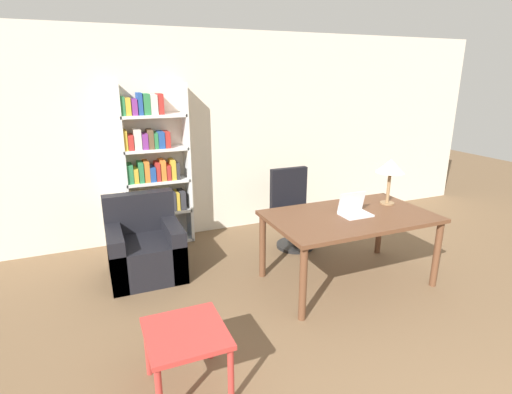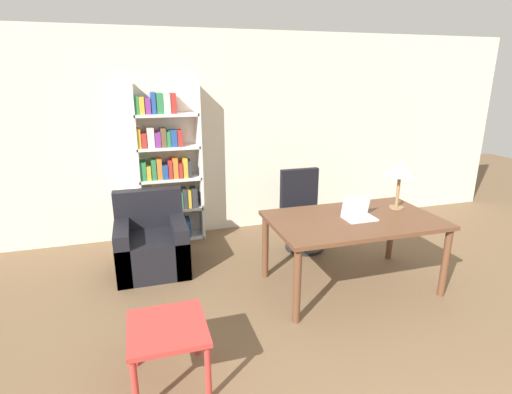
{
  "view_description": "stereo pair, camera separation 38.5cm",
  "coord_description": "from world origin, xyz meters",
  "px_view_note": "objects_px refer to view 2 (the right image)",
  "views": [
    {
      "loc": [
        -1.97,
        -0.68,
        2.13
      ],
      "look_at": [
        -0.54,
        2.72,
        1.01
      ],
      "focal_mm": 28.0,
      "sensor_mm": 36.0,
      "label": 1
    },
    {
      "loc": [
        -1.61,
        -0.81,
        2.13
      ],
      "look_at": [
        -0.54,
        2.72,
        1.01
      ],
      "focal_mm": 28.0,
      "sensor_mm": 36.0,
      "label": 2
    }
  ],
  "objects_px": {
    "table_lamp": "(400,171)",
    "office_chair": "(303,213)",
    "laptop": "(358,213)",
    "bookshelf": "(166,173)",
    "side_table_blue": "(168,335)",
    "armchair": "(152,245)",
    "desk": "(353,226)"
  },
  "relations": [
    {
      "from": "side_table_blue",
      "to": "bookshelf",
      "type": "height_order",
      "value": "bookshelf"
    },
    {
      "from": "side_table_blue",
      "to": "bookshelf",
      "type": "relative_size",
      "value": 0.27
    },
    {
      "from": "laptop",
      "to": "bookshelf",
      "type": "bearing_deg",
      "value": 133.3
    },
    {
      "from": "table_lamp",
      "to": "bookshelf",
      "type": "relative_size",
      "value": 0.25
    },
    {
      "from": "table_lamp",
      "to": "office_chair",
      "type": "bearing_deg",
      "value": 126.33
    },
    {
      "from": "bookshelf",
      "to": "table_lamp",
      "type": "bearing_deg",
      "value": -36.11
    },
    {
      "from": "table_lamp",
      "to": "office_chair",
      "type": "relative_size",
      "value": 0.51
    },
    {
      "from": "desk",
      "to": "table_lamp",
      "type": "xyz_separation_m",
      "value": [
        0.6,
        0.15,
        0.5
      ]
    },
    {
      "from": "desk",
      "to": "table_lamp",
      "type": "relative_size",
      "value": 3.36
    },
    {
      "from": "laptop",
      "to": "table_lamp",
      "type": "relative_size",
      "value": 0.61
    },
    {
      "from": "table_lamp",
      "to": "side_table_blue",
      "type": "relative_size",
      "value": 0.9
    },
    {
      "from": "desk",
      "to": "bookshelf",
      "type": "bearing_deg",
      "value": 132.81
    },
    {
      "from": "table_lamp",
      "to": "side_table_blue",
      "type": "bearing_deg",
      "value": -158.2
    },
    {
      "from": "desk",
      "to": "table_lamp",
      "type": "distance_m",
      "value": 0.8
    },
    {
      "from": "office_chair",
      "to": "armchair",
      "type": "xyz_separation_m",
      "value": [
        -1.88,
        -0.08,
        -0.17
      ]
    },
    {
      "from": "desk",
      "to": "side_table_blue",
      "type": "bearing_deg",
      "value": -155.94
    },
    {
      "from": "table_lamp",
      "to": "office_chair",
      "type": "xyz_separation_m",
      "value": [
        -0.68,
        0.93,
        -0.71
      ]
    },
    {
      "from": "side_table_blue",
      "to": "armchair",
      "type": "bearing_deg",
      "value": 90.72
    },
    {
      "from": "laptop",
      "to": "bookshelf",
      "type": "distance_m",
      "value": 2.52
    },
    {
      "from": "desk",
      "to": "office_chair",
      "type": "xyz_separation_m",
      "value": [
        -0.08,
        1.08,
        -0.21
      ]
    },
    {
      "from": "laptop",
      "to": "office_chair",
      "type": "distance_m",
      "value": 1.15
    },
    {
      "from": "table_lamp",
      "to": "bookshelf",
      "type": "xyz_separation_m",
      "value": [
        -2.29,
        1.67,
        -0.25
      ]
    },
    {
      "from": "office_chair",
      "to": "side_table_blue",
      "type": "distance_m",
      "value": 2.69
    },
    {
      "from": "desk",
      "to": "laptop",
      "type": "bearing_deg",
      "value": -15.23
    },
    {
      "from": "office_chair",
      "to": "desk",
      "type": "bearing_deg",
      "value": -85.73
    },
    {
      "from": "office_chair",
      "to": "bookshelf",
      "type": "height_order",
      "value": "bookshelf"
    },
    {
      "from": "side_table_blue",
      "to": "armchair",
      "type": "height_order",
      "value": "armchair"
    },
    {
      "from": "armchair",
      "to": "side_table_blue",
      "type": "bearing_deg",
      "value": -89.28
    },
    {
      "from": "desk",
      "to": "laptop",
      "type": "xyz_separation_m",
      "value": [
        0.04,
        -0.01,
        0.13
      ]
    },
    {
      "from": "desk",
      "to": "armchair",
      "type": "bearing_deg",
      "value": 152.94
    },
    {
      "from": "office_chair",
      "to": "bookshelf",
      "type": "distance_m",
      "value": 1.83
    },
    {
      "from": "desk",
      "to": "table_lamp",
      "type": "height_order",
      "value": "table_lamp"
    }
  ]
}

